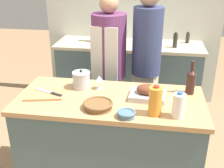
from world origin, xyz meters
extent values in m
cube|color=#4C666B|center=(0.00, 0.00, 0.44)|extent=(1.50, 0.69, 0.87)
cube|color=tan|center=(0.00, 0.00, 0.89)|extent=(1.55, 0.71, 0.04)
cube|color=#4C666B|center=(0.00, 1.59, 0.45)|extent=(1.90, 0.58, 0.89)
cube|color=beige|center=(0.00, 1.59, 0.91)|extent=(1.96, 0.60, 0.04)
cube|color=silver|center=(0.00, 1.94, 1.27)|extent=(2.46, 0.10, 2.55)
cube|color=#BCBCC1|center=(0.30, 0.05, 0.94)|extent=(0.30, 0.25, 0.04)
ellipsoid|color=brown|center=(0.30, 0.05, 0.99)|extent=(0.19, 0.15, 0.08)
cylinder|color=brown|center=(-0.06, -0.18, 0.93)|extent=(0.21, 0.21, 0.04)
torus|color=brown|center=(-0.06, -0.18, 0.96)|extent=(0.23, 0.23, 0.02)
cube|color=#AD7F51|center=(-0.55, -0.04, 0.92)|extent=(0.34, 0.27, 0.02)
cylinder|color=#B7B7BC|center=(-0.28, 0.17, 0.98)|extent=(0.15, 0.15, 0.14)
cylinder|color=#B7B7BC|center=(-0.28, 0.17, 1.06)|extent=(0.16, 0.16, 0.01)
sphere|color=black|center=(-0.28, 0.17, 1.07)|extent=(0.02, 0.02, 0.02)
cylinder|color=slate|center=(0.16, -0.28, 0.93)|extent=(0.13, 0.13, 0.04)
torus|color=slate|center=(0.16, -0.28, 0.95)|extent=(0.14, 0.14, 0.02)
cylinder|color=orange|center=(0.37, -0.21, 1.02)|extent=(0.10, 0.10, 0.22)
cylinder|color=red|center=(0.37, -0.21, 1.14)|extent=(0.04, 0.04, 0.02)
cylinder|color=white|center=(0.53, -0.23, 1.01)|extent=(0.09, 0.09, 0.18)
cylinder|color=#3360B2|center=(0.53, -0.23, 1.11)|extent=(0.04, 0.04, 0.02)
cylinder|color=#381E19|center=(0.66, 0.20, 1.00)|extent=(0.08, 0.08, 0.18)
cone|color=#381E19|center=(0.66, 0.20, 1.11)|extent=(0.08, 0.08, 0.03)
cylinder|color=#381E19|center=(0.66, 0.20, 1.17)|extent=(0.03, 0.03, 0.08)
cylinder|color=silver|center=(-0.12, 0.17, 0.92)|extent=(0.06, 0.06, 0.00)
cylinder|color=silver|center=(-0.12, 0.17, 0.95)|extent=(0.01, 0.01, 0.07)
cone|color=silver|center=(-0.12, 0.17, 1.01)|extent=(0.07, 0.07, 0.06)
cube|color=#B7B7BC|center=(-0.58, 0.01, 0.93)|extent=(0.18, 0.10, 0.01)
cube|color=black|center=(-0.45, -0.04, 0.93)|extent=(0.11, 0.07, 0.01)
cube|color=silver|center=(-0.42, 1.63, 0.96)|extent=(0.18, 0.14, 0.06)
cylinder|color=#B7B7BC|center=(-0.45, 1.63, 1.05)|extent=(0.13, 0.13, 0.11)
cube|color=silver|center=(-0.36, 1.63, 1.09)|extent=(0.05, 0.08, 0.18)
cube|color=silver|center=(-0.42, 1.63, 1.22)|extent=(0.17, 0.08, 0.09)
cylinder|color=#332D28|center=(0.77, 1.75, 1.00)|extent=(0.05, 0.05, 0.13)
cylinder|color=black|center=(0.77, 1.75, 1.08)|extent=(0.02, 0.02, 0.02)
cylinder|color=#332D28|center=(0.59, 1.50, 1.02)|extent=(0.06, 0.06, 0.18)
cylinder|color=black|center=(0.59, 1.50, 1.12)|extent=(0.02, 0.02, 0.02)
cube|color=beige|center=(-0.14, 0.77, 0.40)|extent=(0.31, 0.24, 0.80)
cylinder|color=#663360|center=(-0.14, 0.77, 1.13)|extent=(0.36, 0.36, 0.67)
sphere|color=tan|center=(-0.14, 0.77, 1.56)|extent=(0.19, 0.19, 0.19)
cube|color=silver|center=(-0.16, 0.60, 0.94)|extent=(0.28, 0.05, 0.85)
cube|color=beige|center=(0.26, 0.80, 0.42)|extent=(0.28, 0.24, 0.84)
cylinder|color=navy|center=(0.26, 0.80, 1.19)|extent=(0.31, 0.31, 0.70)
camera|label=1|loc=(0.34, -2.04, 1.96)|focal=45.00mm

